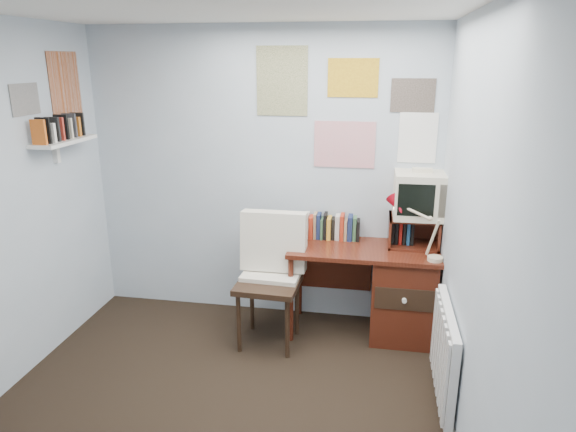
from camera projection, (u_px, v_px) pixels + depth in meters
name	position (u px, v px, depth m)	size (l,w,h in m)	color
back_wall	(262.00, 177.00, 4.41)	(3.00, 0.02, 2.50)	silver
right_wall	(481.00, 266.00, 2.52)	(0.02, 3.50, 2.50)	silver
desk	(395.00, 290.00, 4.21)	(1.20, 0.55, 0.76)	#542013
desk_chair	(268.00, 284.00, 4.06)	(0.53, 0.50, 1.03)	black
desk_lamp	(437.00, 234.00, 3.82)	(0.30, 0.25, 0.42)	#AE0B1C
tv_riser	(413.00, 231.00, 4.15)	(0.40, 0.30, 0.25)	#542013
crt_tv	(421.00, 192.00, 4.07)	(0.42, 0.38, 0.39)	beige
book_row	(336.00, 226.00, 4.33)	(0.60, 0.14, 0.22)	#542013
radiator	(445.00, 353.00, 3.28)	(0.09, 0.80, 0.60)	white
wall_shelf	(64.00, 141.00, 3.92)	(0.20, 0.62, 0.24)	white
posters_back	(346.00, 107.00, 4.11)	(1.20, 0.01, 0.90)	white
posters_left	(46.00, 90.00, 3.83)	(0.01, 0.70, 0.60)	white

